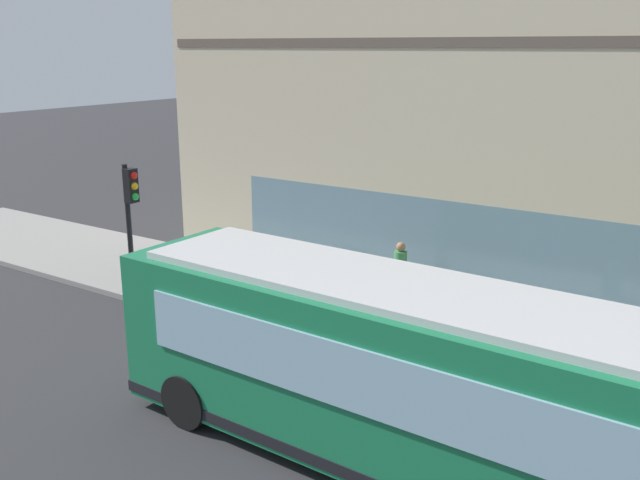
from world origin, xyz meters
TOP-DOWN VIEW (x-y plane):
  - ground at (0.00, 0.00)m, footprint 120.00×120.00m
  - sidewalk_curb at (4.78, 0.00)m, footprint 4.36×40.00m
  - building_corner at (10.25, 0.00)m, footprint 6.63×19.56m
  - city_bus_nearside at (-0.02, -1.75)m, footprint 2.83×10.11m
  - traffic_light_down_block at (3.19, 7.88)m, footprint 0.32×0.49m
  - pedestrian_near_hydrant at (5.71, 1.17)m, footprint 0.32×0.32m
  - newspaper_vending_box at (4.13, -3.01)m, footprint 0.44×0.43m

SIDE VIEW (x-z plane):
  - ground at x=0.00m, z-range 0.00..0.00m
  - sidewalk_curb at x=4.78m, z-range 0.00..0.15m
  - newspaper_vending_box at x=4.13m, z-range 0.15..1.05m
  - pedestrian_near_hydrant at x=5.71m, z-range 0.29..2.05m
  - city_bus_nearside at x=-0.02m, z-range 0.02..3.09m
  - traffic_light_down_block at x=3.19m, z-range 0.82..4.23m
  - building_corner at x=10.25m, z-range -0.01..12.02m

